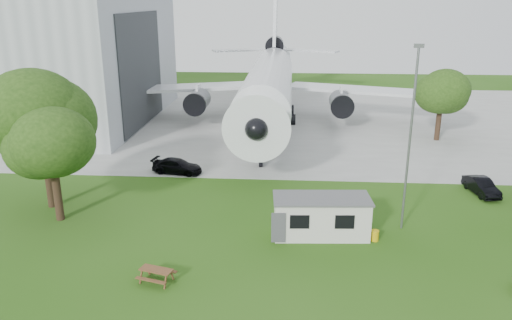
{
  "coord_description": "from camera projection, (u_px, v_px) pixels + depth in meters",
  "views": [
    {
      "loc": [
        0.57,
        -24.9,
        14.65
      ],
      "look_at": [
        -1.73,
        8.0,
        4.0
      ],
      "focal_mm": 35.0,
      "sensor_mm": 36.0,
      "label": 1
    }
  ],
  "objects": [
    {
      "name": "ground",
      "position": [
        277.0,
        271.0,
        28.18
      ],
      "size": [
        160.0,
        160.0,
        0.0
      ],
      "primitive_type": "plane",
      "color": "#3C671F"
    },
    {
      "name": "concrete_apron",
      "position": [
        286.0,
        118.0,
        64.25
      ],
      "size": [
        120.0,
        46.0,
        0.03
      ],
      "primitive_type": "cube",
      "color": "#B7B7B2",
      "rests_on": "ground"
    },
    {
      "name": "airliner",
      "position": [
        270.0,
        80.0,
        60.73
      ],
      "size": [
        46.36,
        47.73,
        17.69
      ],
      "color": "white",
      "rests_on": "ground"
    },
    {
      "name": "site_cabin",
      "position": [
        321.0,
        216.0,
        32.16
      ],
      "size": [
        6.83,
        3.09,
        2.62
      ],
      "color": "silver",
      "rests_on": "ground"
    },
    {
      "name": "picnic_west",
      "position": [
        157.0,
        282.0,
        27.15
      ],
      "size": [
        2.14,
        1.94,
        0.76
      ],
      "primitive_type": null,
      "rotation": [
        0.0,
        0.0,
        -0.28
      ],
      "color": "brown",
      "rests_on": "ground"
    },
    {
      "name": "lamp_mast",
      "position": [
        410.0,
        142.0,
        31.68
      ],
      "size": [
        0.16,
        0.16,
        12.0
      ],
      "primitive_type": "cylinder",
      "color": "slate",
      "rests_on": "ground"
    },
    {
      "name": "tree_west_big",
      "position": [
        40.0,
        117.0,
        34.95
      ],
      "size": [
        8.46,
        8.46,
        11.0
      ],
      "color": "#382619",
      "rests_on": "ground"
    },
    {
      "name": "tree_west_small",
      "position": [
        51.0,
        145.0,
        33.17
      ],
      "size": [
        5.82,
        5.82,
        8.36
      ],
      "color": "#382619",
      "rests_on": "ground"
    },
    {
      "name": "tree_far_apron",
      "position": [
        442.0,
        93.0,
        52.83
      ],
      "size": [
        6.03,
        6.03,
        8.22
      ],
      "color": "#382619",
      "rests_on": "ground"
    },
    {
      "name": "car_ne_sedan",
      "position": [
        481.0,
        186.0,
        39.14
      ],
      "size": [
        2.0,
        4.06,
        1.28
      ],
      "primitive_type": "imported",
      "rotation": [
        0.0,
        0.0,
        0.17
      ],
      "color": "black",
      "rests_on": "ground"
    },
    {
      "name": "car_apron_van",
      "position": [
        177.0,
        166.0,
        43.9
      ],
      "size": [
        4.66,
        2.52,
        1.28
      ],
      "primitive_type": "imported",
      "rotation": [
        0.0,
        0.0,
        1.4
      ],
      "color": "black",
      "rests_on": "ground"
    }
  ]
}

